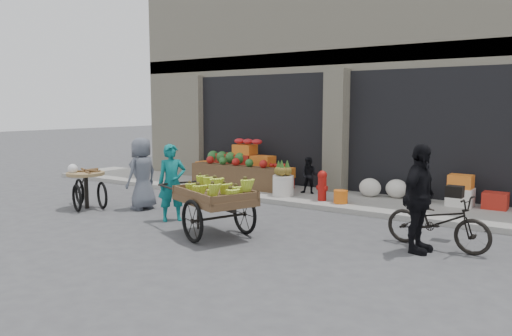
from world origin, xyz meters
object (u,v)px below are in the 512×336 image
Objects in this scene: orange_bucket at (341,197)px; vendor_grey at (142,174)px; seated_person at (309,175)px; banana_cart at (213,194)px; vendor_woman at (172,183)px; pineapple_bin at (283,186)px; cyclist at (419,199)px; bicycle at (438,221)px; tricycle_cart at (86,184)px; fire_hydrant at (322,184)px.

orange_bucket is 4.54m from vendor_grey.
vendor_grey is at bearing -136.71° from seated_person.
banana_cart is (-0.86, -3.53, 0.50)m from orange_bucket.
vendor_woman is (-1.45, 0.46, 0.01)m from banana_cart.
cyclist reaches higher than pineapple_bin.
bicycle is (4.29, -2.19, 0.08)m from pineapple_bin.
bicycle is (6.36, 0.53, -0.36)m from vendor_grey.
seated_person is at bearing 68.16° from tricycle_cart.
bicycle is at bearing 43.82° from banana_cart.
bicycle reaches higher than orange_bucket.
bicycle is at bearing 94.54° from vendor_grey.
orange_bucket is at bearing -0.52° from vendor_woman.
seated_person is (0.40, 0.60, 0.21)m from pineapple_bin.
orange_bucket is at bearing -5.71° from fire_hydrant.
tricycle_cart is 1.34m from vendor_grey.
banana_cart is 3.84m from bicycle.
cyclist reaches higher than bicycle.
orange_bucket is 3.88m from vendor_woman.
bicycle is (3.55, 1.44, -0.32)m from banana_cart.
pineapple_bin is 0.30× the size of cyclist.
vendor_woman is 5.10m from bicycle.
vendor_woman is (-1.11, -3.77, 0.20)m from seated_person.
tricycle_cart reaches higher than pineapple_bin.
cyclist is (4.80, 0.59, 0.09)m from vendor_woman.
pineapple_bin is 0.32× the size of vendor_grey.
bicycle is 0.98× the size of cyclist.
fire_hydrant is 3.61m from banana_cart.
fire_hydrant is at bearing 58.06° from tricycle_cart.
vendor_grey reaches higher than banana_cart.
banana_cart is 1.58× the size of bicycle.
bicycle is at bearing -37.82° from orange_bucket.
vendor_grey is at bearing 97.42° from cyclist.
banana_cart is 3.51m from cyclist.
vendor_woman is 0.90× the size of cyclist.
banana_cart is (0.74, -3.63, 0.40)m from pineapple_bin.
banana_cart is at bearing -103.68° from orange_bucket.
tricycle_cart is (-3.94, 0.24, -0.20)m from banana_cart.
orange_bucket is at bearing 58.37° from bicycle.
fire_hydrant is at bearing 55.87° from cyclist.
vendor_woman is 0.96× the size of vendor_grey.
cyclist is at bearing -46.65° from vendor_woman.
cyclist is (3.35, 1.04, 0.10)m from banana_cart.
vendor_grey is (-3.67, -2.62, 0.54)m from orange_bucket.
banana_cart is (0.34, -4.23, 0.18)m from seated_person.
seated_person is 0.64× the size of tricycle_cart.
orange_bucket is at bearing 97.99° from banana_cart.
tricycle_cart is at bearing -142.09° from seated_person.
vendor_woman is at bearing -116.35° from seated_person.
tricycle_cart is (-2.49, -0.21, -0.22)m from vendor_woman.
tricycle_cart is at bearing 105.31° from bicycle.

